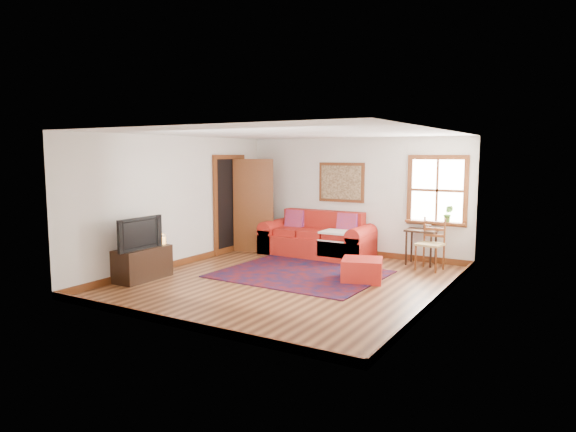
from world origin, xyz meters
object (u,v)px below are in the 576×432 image
Objects in this scene: red_leather_sofa at (318,241)px; ladder_back_chair at (431,242)px; media_cabinet at (143,264)px; red_ottoman at (362,270)px; side_table at (421,236)px.

ladder_back_chair reaches higher than red_leather_sofa.
red_ottoman is at bearing 28.99° from media_cabinet.
red_leather_sofa is 2.46× the size of ladder_back_chair.
ladder_back_chair is (0.78, 1.47, 0.34)m from red_ottoman.
side_table is at bearing 43.57° from media_cabinet.
red_ottoman is 1.89m from side_table.
side_table is 0.72× the size of ladder_back_chair.
ladder_back_chair reaches higher than red_ottoman.
red_leather_sofa is 3.82m from media_cabinet.
ladder_back_chair is at bearing 43.50° from red_ottoman.
red_leather_sofa is at bearing 117.58° from red_ottoman.
side_table is at bearing 4.14° from red_leather_sofa.
ladder_back_chair is 5.26m from media_cabinet.
media_cabinet is (-1.62, -3.46, -0.03)m from red_leather_sofa.
media_cabinet is (-3.30, -1.83, 0.09)m from red_ottoman.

